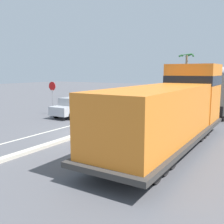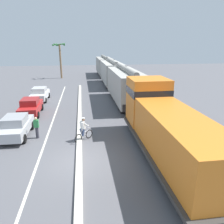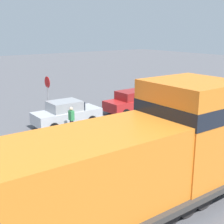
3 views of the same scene
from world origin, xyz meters
name	(u,v)px [view 1 (image 1 of 3)]	position (x,y,z in m)	size (l,w,h in m)	color
ground_plane	(86,134)	(0.00, 0.00, 0.00)	(120.00, 120.00, 0.00)	#56565B
median_curb	(132,118)	(0.00, 6.00, 0.08)	(0.36, 36.00, 0.16)	beige
lane_stripe	(107,116)	(-2.40, 6.00, 0.00)	(0.14, 36.00, 0.01)	silver
locomotive	(173,111)	(5.26, 0.44, 1.80)	(3.10, 11.61, 4.20)	orange
hopper_car_lead	(218,90)	(5.26, 12.59, 2.08)	(2.90, 10.60, 4.18)	#A5A39B
parked_car_silver	(74,107)	(-4.61, 4.32, 0.82)	(1.86, 4.21, 1.62)	#B7BABF
parked_car_red	(108,101)	(-4.68, 9.68, 0.82)	(1.89, 4.23, 1.62)	red
parked_car_white	(132,96)	(-4.76, 15.21, 0.82)	(1.87, 4.22, 1.62)	silver
cyclist	(115,115)	(0.31, 2.88, 0.82)	(1.31, 1.19, 1.71)	black
stop_sign	(52,92)	(-6.82, 4.14, 2.02)	(0.76, 0.08, 2.88)	gray
palm_tree_near	(186,64)	(-3.67, 33.06, 4.95)	(2.60, 2.62, 6.88)	#846647
pedestrian_by_cars	(85,109)	(-3.05, 3.80, 0.85)	(0.34, 0.22, 1.62)	#33333D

